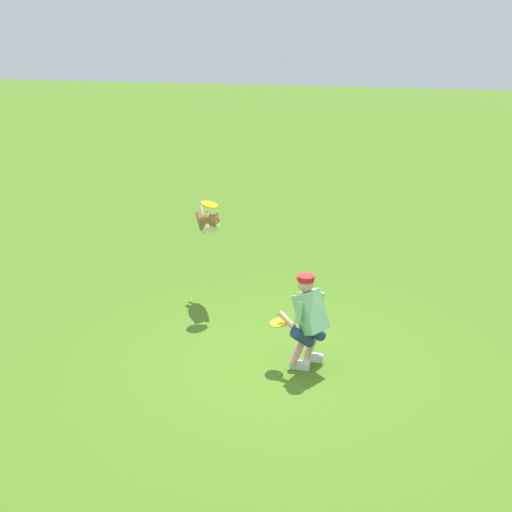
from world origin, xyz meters
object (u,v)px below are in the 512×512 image
person (308,319)px  frisbee_flying (209,205)px  dog (209,222)px  frisbee_held (279,323)px

person → frisbee_flying: 2.55m
dog → frisbee_flying: (-0.09, 0.28, 0.38)m
frisbee_flying → person: bearing=136.6°
person → dog: 2.69m
dog → frisbee_flying: frisbee_flying is taller
frisbee_flying → frisbee_held: size_ratio=1.09×
person → frisbee_held: bearing=38.4°
person → frisbee_flying: bearing=-8.1°
person → dog: (1.81, -1.90, 0.60)m
dog → frisbee_flying: size_ratio=3.50×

